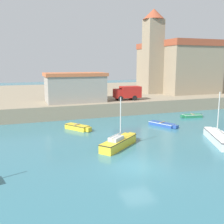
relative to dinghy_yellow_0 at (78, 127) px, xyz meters
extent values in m
plane|color=teal|center=(1.86, -12.97, -0.33)|extent=(200.00, 200.00, 0.00)
cube|color=gray|center=(1.86, 25.81, 0.68)|extent=(120.00, 40.00, 2.02)
cube|color=yellow|center=(-0.06, 0.08, -0.03)|extent=(2.67, 3.23, 0.60)
cube|color=yellow|center=(0.96, -1.43, -0.03)|extent=(0.77, 0.74, 0.51)
cube|color=black|center=(-0.06, 0.08, 0.23)|extent=(2.70, 3.26, 0.07)
cube|color=#997F5B|center=(-0.06, 0.08, 0.31)|extent=(0.88, 0.68, 0.08)
cube|color=black|center=(-1.01, 1.49, 0.02)|extent=(0.28, 0.28, 0.36)
cube|color=yellow|center=(2.16, -8.03, 0.09)|extent=(4.64, 4.10, 0.84)
cube|color=yellow|center=(4.30, -6.29, 0.09)|extent=(0.88, 0.90, 0.71)
cube|color=black|center=(2.16, -8.03, 0.47)|extent=(4.69, 4.15, 0.07)
cylinder|color=silver|center=(2.45, -7.80, 2.49)|extent=(0.10, 0.10, 3.95)
cylinder|color=silver|center=(1.68, -8.42, 1.06)|extent=(1.78, 1.47, 0.08)
cube|color=silver|center=(1.78, -8.34, 0.69)|extent=(1.71, 1.62, 0.36)
cube|color=#284C9E|center=(10.61, -1.75, -0.10)|extent=(2.49, 3.59, 0.44)
cube|color=#284C9E|center=(11.45, -3.54, -0.10)|extent=(0.79, 0.73, 0.38)
cube|color=white|center=(10.61, -1.75, 0.08)|extent=(2.51, 3.63, 0.07)
cube|color=#997F5B|center=(10.61, -1.75, 0.16)|extent=(0.96, 0.59, 0.08)
cube|color=white|center=(12.21, -9.96, 0.09)|extent=(3.66, 6.06, 0.84)
cube|color=white|center=(13.57, -6.93, 0.09)|extent=(0.89, 0.82, 0.71)
cube|color=black|center=(12.21, -9.96, 0.47)|extent=(3.70, 6.13, 0.07)
cylinder|color=silver|center=(12.40, -9.55, 2.65)|extent=(0.10, 0.10, 4.28)
cylinder|color=silver|center=(11.90, -10.65, 1.06)|extent=(1.19, 2.52, 0.08)
cube|color=silver|center=(11.96, -10.51, 0.69)|extent=(1.57, 2.03, 0.36)
cube|color=#237A4C|center=(17.69, 1.48, -0.10)|extent=(2.82, 1.40, 0.45)
cube|color=#237A4C|center=(16.10, 1.68, -0.10)|extent=(0.55, 0.64, 0.38)
cube|color=white|center=(17.69, 1.48, 0.08)|extent=(2.85, 1.42, 0.07)
cube|color=#997F5B|center=(17.69, 1.48, 0.16)|extent=(0.31, 0.93, 0.08)
cube|color=black|center=(19.15, 1.30, -0.05)|extent=(0.22, 0.22, 0.36)
cube|color=gray|center=(25.86, 18.77, 6.24)|extent=(10.87, 16.55, 9.10)
cube|color=#9E472D|center=(25.86, 18.77, 11.40)|extent=(11.09, 16.89, 1.20)
cube|color=gray|center=(18.81, 16.28, 8.77)|extent=(3.24, 3.24, 14.14)
cone|color=#9E472D|center=(18.81, 16.28, 16.84)|extent=(4.21, 4.21, 2.00)
cube|color=#796C57|center=(33.86, 18.11, 4.66)|extent=(14.24, 14.24, 5.94)
cylinder|color=gray|center=(33.86, 18.11, 5.53)|extent=(8.31, 8.31, 7.68)
cylinder|color=#796C57|center=(33.86, 18.11, 9.77)|extent=(8.73, 8.73, 0.80)
cube|color=gray|center=(1.86, 9.80, 3.68)|extent=(8.79, 5.23, 3.97)
cube|color=#C1663D|center=(1.86, 9.80, 5.92)|extent=(9.23, 5.49, 0.50)
cube|color=#AD1E19|center=(10.76, 8.76, 2.99)|extent=(3.35, 2.33, 1.80)
cube|color=#AD1E19|center=(8.71, 8.91, 2.79)|extent=(1.45, 2.09, 1.40)
cube|color=#334756|center=(8.27, 8.95, 2.99)|extent=(0.25, 1.80, 0.70)
cylinder|color=black|center=(8.74, 7.96, 2.09)|extent=(0.82, 0.34, 0.80)
cylinder|color=black|center=(8.89, 9.85, 2.09)|extent=(0.82, 0.34, 0.80)
cylinder|color=black|center=(11.09, 7.78, 2.09)|extent=(0.82, 0.34, 0.80)
cylinder|color=black|center=(11.23, 9.68, 2.09)|extent=(0.82, 0.34, 0.80)
camera|label=1|loc=(-6.57, -30.29, 7.57)|focal=42.00mm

